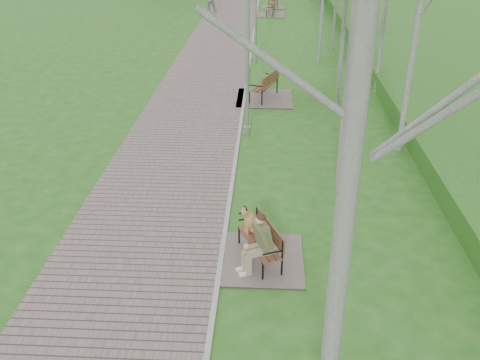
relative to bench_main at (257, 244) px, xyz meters
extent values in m
plane|color=#215C17|center=(-0.73, 1.15, -0.41)|extent=(120.00, 120.00, 0.00)
cube|color=#685A54|center=(-2.48, 22.65, -0.39)|extent=(3.50, 67.00, 0.04)
cube|color=#999993|center=(-0.73, 22.65, -0.39)|extent=(0.10, 67.00, 0.05)
cube|color=#487D2D|center=(11.27, 21.15, -0.41)|extent=(14.00, 70.00, 1.60)
cube|color=#685A54|center=(0.09, 0.04, -0.39)|extent=(1.70, 1.88, 0.04)
cube|color=brown|center=(0.04, 0.04, 0.01)|extent=(0.94, 1.47, 0.04)
cube|color=brown|center=(0.25, 0.13, 0.27)|extent=(0.59, 1.31, 0.31)
cube|color=#685A54|center=(0.03, 10.31, -0.39)|extent=(2.05, 2.28, 0.04)
cube|color=brown|center=(-0.02, 10.31, 0.10)|extent=(1.07, 1.78, 0.05)
cube|color=brown|center=(0.23, 10.22, 0.41)|extent=(0.63, 1.62, 0.38)
cube|color=#685A54|center=(0.22, 27.68, -0.39)|extent=(1.76, 1.96, 0.04)
cube|color=brown|center=(0.17, 27.68, 0.03)|extent=(0.55, 1.49, 0.04)
cube|color=brown|center=(0.41, 27.67, 0.29)|extent=(0.15, 1.47, 0.32)
cube|color=#685A54|center=(0.40, 30.90, -0.39)|extent=(1.66, 1.85, 0.04)
cube|color=brown|center=(0.35, 30.90, 0.00)|extent=(0.64, 1.44, 0.04)
cylinder|color=#989BA0|center=(-0.48, 6.70, -0.27)|extent=(0.19, 0.19, 0.29)
cylinder|color=#989BA0|center=(-0.48, 6.70, 2.02)|extent=(0.12, 0.12, 4.87)
cylinder|color=#989BA0|center=(-0.48, 15.64, -0.27)|extent=(0.19, 0.19, 0.29)
cylinder|color=#989BA0|center=(-0.48, 15.64, 1.97)|extent=(0.11, 0.11, 4.77)
cylinder|color=silver|center=(0.86, -4.71, 3.39)|extent=(0.19, 0.19, 7.59)
cylinder|color=silver|center=(4.03, 5.77, 3.38)|extent=(0.16, 0.16, 7.58)
cylinder|color=silver|center=(2.02, 3.50, 3.85)|extent=(0.18, 0.18, 8.53)
camera|label=1|loc=(0.13, -8.89, 5.97)|focal=40.00mm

